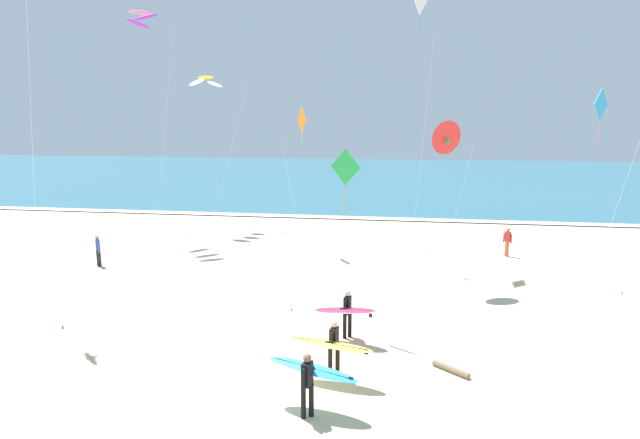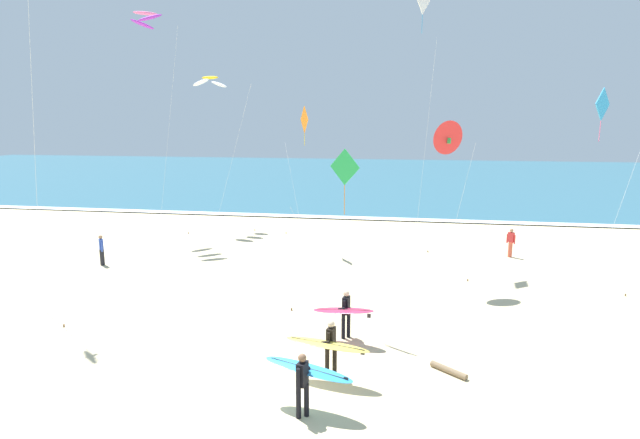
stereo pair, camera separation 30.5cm
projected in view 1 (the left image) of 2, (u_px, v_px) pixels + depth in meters
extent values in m
plane|color=beige|center=(257.00, 390.00, 13.98)|extent=(160.00, 160.00, 0.00)
cube|color=#2D6075|center=(369.00, 176.00, 67.32)|extent=(160.00, 60.00, 0.08)
cube|color=white|center=(347.00, 217.00, 38.49)|extent=(160.00, 1.15, 0.01)
cylinder|color=black|center=(345.00, 326.00, 17.26)|extent=(0.13, 0.13, 0.88)
cylinder|color=black|center=(350.00, 325.00, 17.37)|extent=(0.13, 0.13, 0.88)
cube|color=black|center=(347.00, 305.00, 17.17)|extent=(0.25, 0.37, 0.60)
cube|color=white|center=(344.00, 304.00, 17.20)|extent=(0.05, 0.20, 0.32)
sphere|color=beige|center=(348.00, 293.00, 17.09)|extent=(0.21, 0.21, 0.21)
cylinder|color=black|center=(346.00, 304.00, 16.94)|extent=(0.09, 0.09, 0.26)
cylinder|color=black|center=(343.00, 309.00, 16.90)|extent=(0.26, 0.12, 0.14)
cylinder|color=black|center=(349.00, 304.00, 17.40)|extent=(0.09, 0.09, 0.56)
ellipsoid|color=#D83359|center=(345.00, 310.00, 16.85)|extent=(2.17, 0.94, 0.28)
cube|color=#333333|center=(345.00, 309.00, 16.84)|extent=(1.82, 0.34, 0.19)
cube|color=#262628|center=(371.00, 316.00, 16.59)|extent=(0.12, 0.03, 0.14)
cylinder|color=black|center=(330.00, 362.00, 14.70)|extent=(0.13, 0.13, 0.88)
cylinder|color=black|center=(338.00, 360.00, 14.79)|extent=(0.13, 0.13, 0.88)
cube|color=black|center=(334.00, 337.00, 14.61)|extent=(0.26, 0.37, 0.60)
cube|color=red|center=(331.00, 336.00, 14.63)|extent=(0.05, 0.20, 0.32)
sphere|color=beige|center=(334.00, 324.00, 14.52)|extent=(0.21, 0.21, 0.21)
cylinder|color=black|center=(332.00, 337.00, 14.37)|extent=(0.09, 0.09, 0.26)
cylinder|color=black|center=(329.00, 342.00, 14.33)|extent=(0.26, 0.12, 0.14)
cylinder|color=black|center=(336.00, 336.00, 14.83)|extent=(0.09, 0.09, 0.56)
ellipsoid|color=#EFD14C|center=(330.00, 344.00, 14.28)|extent=(2.53, 0.94, 0.13)
cube|color=#333333|center=(330.00, 343.00, 14.28)|extent=(2.15, 0.40, 0.06)
cube|color=#262628|center=(366.00, 352.00, 13.97)|extent=(0.12, 0.03, 0.14)
cylinder|color=black|center=(303.00, 402.00, 12.61)|extent=(0.13, 0.13, 0.88)
cylinder|color=black|center=(311.00, 400.00, 12.70)|extent=(0.13, 0.13, 0.88)
cube|color=black|center=(307.00, 374.00, 12.51)|extent=(0.27, 0.38, 0.60)
cube|color=white|center=(303.00, 371.00, 12.54)|extent=(0.06, 0.20, 0.32)
sphere|color=brown|center=(307.00, 358.00, 12.43)|extent=(0.21, 0.21, 0.21)
cylinder|color=black|center=(303.00, 380.00, 12.31)|extent=(0.09, 0.09, 0.56)
cylinder|color=black|center=(311.00, 366.00, 12.70)|extent=(0.09, 0.09, 0.26)
cylinder|color=black|center=(310.00, 368.00, 12.83)|extent=(0.26, 0.14, 0.14)
ellipsoid|color=#3399D8|center=(313.00, 369.00, 12.85)|extent=(2.50, 1.14, 0.26)
cube|color=#333333|center=(313.00, 368.00, 12.84)|extent=(2.08, 0.52, 0.18)
cube|color=#262628|center=(351.00, 380.00, 12.49)|extent=(0.12, 0.04, 0.14)
cylinder|color=#2D99DB|center=(419.00, 24.00, 25.11)|extent=(0.02, 0.02, 0.88)
cylinder|color=silver|center=(422.00, 149.00, 26.96)|extent=(0.84, 1.49, 11.49)
cylinder|color=brown|center=(425.00, 251.00, 28.73)|extent=(0.06, 0.06, 0.10)
cube|color=#2D99DB|center=(601.00, 104.00, 17.47)|extent=(0.75, 0.86, 1.11)
cylinder|color=pink|center=(598.00, 131.00, 17.65)|extent=(0.02, 0.02, 0.72)
cylinder|color=silver|center=(611.00, 224.00, 19.71)|extent=(2.83, 3.25, 6.52)
cylinder|color=brown|center=(622.00, 293.00, 21.71)|extent=(0.06, 0.06, 0.10)
ellipsoid|color=purple|center=(138.00, 24.00, 30.75)|extent=(1.40, 1.26, 0.63)
ellipsoid|color=pink|center=(141.00, 13.00, 29.70)|extent=(1.41, 1.27, 0.20)
ellipsoid|color=purple|center=(146.00, 17.00, 28.81)|extent=(1.40, 1.26, 0.63)
cylinder|color=silver|center=(164.00, 133.00, 31.51)|extent=(1.46, 1.19, 12.93)
cylinder|color=brown|center=(185.00, 233.00, 33.22)|extent=(0.06, 0.06, 0.10)
cylinder|color=silver|center=(33.00, 155.00, 17.86)|extent=(2.09, 1.52, 12.08)
cylinder|color=brown|center=(63.00, 327.00, 18.14)|extent=(0.06, 0.06, 0.10)
cone|color=red|center=(446.00, 137.00, 21.79)|extent=(1.45, 1.06, 1.47)
cube|color=green|center=(445.00, 141.00, 21.82)|extent=(0.29, 0.47, 0.24)
cylinder|color=silver|center=(456.00, 213.00, 22.72)|extent=(1.31, 0.78, 6.27)
cylinder|color=brown|center=(466.00, 279.00, 23.61)|extent=(0.06, 0.06, 0.10)
cube|color=green|center=(346.00, 167.00, 17.20)|extent=(1.09, 0.64, 1.23)
cylinder|color=orange|center=(345.00, 200.00, 17.42)|extent=(0.02, 0.02, 1.03)
cylinder|color=silver|center=(317.00, 264.00, 18.68)|extent=(2.21, 1.26, 4.04)
cylinder|color=brown|center=(292.00, 309.00, 19.84)|extent=(0.06, 0.06, 0.10)
cube|color=orange|center=(302.00, 119.00, 27.73)|extent=(0.69, 1.30, 1.45)
cylinder|color=yellow|center=(302.00, 139.00, 27.94)|extent=(0.02, 0.02, 0.70)
cylinder|color=silver|center=(291.00, 193.00, 30.66)|extent=(2.09, 4.01, 5.88)
cylinder|color=brown|center=(283.00, 233.00, 33.33)|extent=(0.06, 0.06, 0.10)
ellipsoid|color=white|center=(215.00, 84.00, 34.48)|extent=(1.36, 0.87, 0.58)
ellipsoid|color=yellow|center=(206.00, 77.00, 33.50)|extent=(1.36, 0.87, 0.20)
ellipsoid|color=white|center=(197.00, 82.00, 32.68)|extent=(1.36, 0.87, 0.58)
cylinder|color=silver|center=(229.00, 158.00, 33.89)|extent=(3.10, 0.84, 9.57)
cylinder|color=brown|center=(251.00, 230.00, 34.19)|extent=(0.06, 0.06, 0.10)
cylinder|color=#D8593F|center=(507.00, 249.00, 27.76)|extent=(0.22, 0.22, 0.84)
cube|color=red|center=(508.00, 237.00, 27.62)|extent=(0.36, 0.34, 0.54)
sphere|color=#A87A59|center=(508.00, 230.00, 27.55)|extent=(0.20, 0.20, 0.20)
cylinder|color=red|center=(504.00, 238.00, 27.79)|extent=(0.08, 0.08, 0.50)
cylinder|color=red|center=(511.00, 239.00, 27.49)|extent=(0.08, 0.08, 0.50)
cylinder|color=black|center=(99.00, 258.00, 25.86)|extent=(0.22, 0.22, 0.84)
cube|color=#3351B7|center=(98.00, 245.00, 25.73)|extent=(0.34, 0.36, 0.54)
sphere|color=#A87A59|center=(97.00, 238.00, 25.65)|extent=(0.20, 0.20, 0.20)
cylinder|color=#3351B7|center=(97.00, 246.00, 25.92)|extent=(0.08, 0.08, 0.50)
cylinder|color=#3351B7|center=(98.00, 248.00, 25.57)|extent=(0.08, 0.08, 0.50)
cylinder|color=#846B4C|center=(451.00, 369.00, 14.99)|extent=(1.05, 0.89, 0.18)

